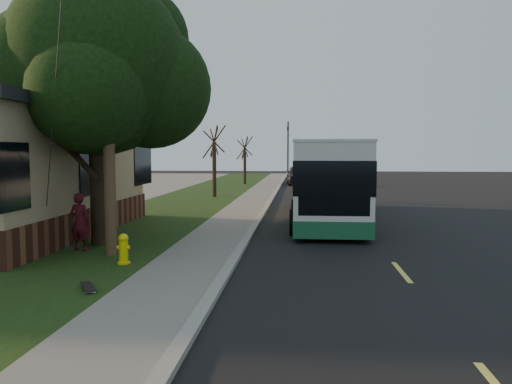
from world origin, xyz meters
TOP-DOWN VIEW (x-y plane):
  - ground at (0.00, 0.00)m, footprint 120.00×120.00m
  - road at (4.00, 10.00)m, footprint 8.00×80.00m
  - curb at (0.00, 10.00)m, footprint 0.25×80.00m
  - sidewalk at (-1.00, 10.00)m, footprint 2.00×80.00m
  - grass_verge at (-4.50, 10.00)m, footprint 5.00×80.00m
  - fire_hydrant at (-2.60, 0.00)m, footprint 0.32×0.32m
  - utility_pole at (-3.31, 0.99)m, footprint 2.86×3.21m
  - leafy_tree at (-4.17, 2.65)m, footprint 6.30×6.00m
  - bare_tree_near at (-3.50, 18.00)m, footprint 1.38×1.21m
  - bare_tree_far at (-3.00, 30.00)m, footprint 1.38×1.21m
  - traffic_signal at (0.50, 34.00)m, footprint 0.18×0.22m
  - transit_bus at (2.66, 9.05)m, footprint 2.69×11.65m
  - skateboarder at (-4.35, 1.47)m, footprint 0.63×0.46m
  - skateboard_main at (-2.50, -2.28)m, footprint 0.60×0.79m
  - dumpster at (-9.50, 7.58)m, footprint 1.47×1.27m
  - distant_car at (1.50, 30.63)m, footprint 2.27×4.96m

SIDE VIEW (x-z plane):
  - ground at x=0.00m, z-range 0.00..0.00m
  - road at x=4.00m, z-range 0.00..0.01m
  - grass_verge at x=-4.50m, z-range 0.00..0.07m
  - sidewalk at x=-1.00m, z-range 0.00..0.08m
  - curb at x=0.00m, z-range 0.00..0.12m
  - skateboard_main at x=-2.50m, z-range 0.09..0.16m
  - fire_hydrant at x=-2.60m, z-range 0.06..0.80m
  - dumpster at x=-9.50m, z-range 0.04..1.17m
  - distant_car at x=1.50m, z-range 0.00..1.65m
  - skateboarder at x=-4.35m, z-range 0.07..1.66m
  - transit_bus at x=2.66m, z-range 0.10..3.26m
  - bare_tree_far at x=-3.00m, z-range -0.01..4.02m
  - bare_tree_near at x=-3.50m, z-range 0.00..4.30m
  - traffic_signal at x=0.50m, z-range 0.41..5.91m
  - utility_pole at x=-3.31m, z-range 0.10..9.17m
  - leafy_tree at x=-4.17m, z-range 1.27..9.07m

